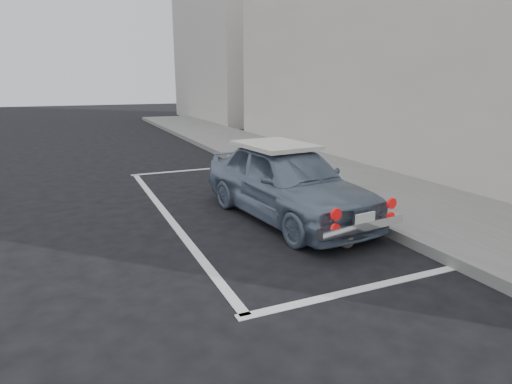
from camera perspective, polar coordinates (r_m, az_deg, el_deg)
ground at (r=5.05m, az=6.10°, el=-11.38°), size 80.00×80.00×0.00m
sidewalk at (r=8.35m, az=18.47°, el=-0.94°), size 2.80×40.00×0.15m
shop_building at (r=11.78m, az=25.06°, el=19.56°), size 3.50×18.00×7.00m
building_far at (r=25.50m, az=-4.12°, el=18.59°), size 3.50×10.00×8.00m
pline_rear at (r=4.93m, az=14.23°, el=-12.36°), size 3.00×0.12×0.01m
pline_front at (r=11.01m, az=-8.58°, el=2.90°), size 3.00×0.12×0.01m
pline_side at (r=7.39m, az=-11.80°, el=-3.04°), size 0.12×7.00×0.01m
retro_coupe at (r=6.99m, az=4.13°, el=1.48°), size 1.84×3.76×1.23m
cat at (r=5.96m, az=11.90°, el=-6.13°), size 0.35×0.46×0.27m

